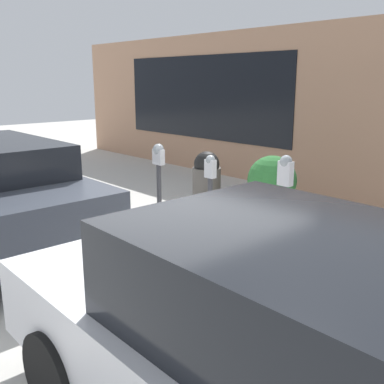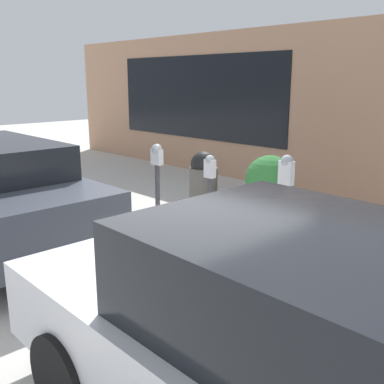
{
  "view_description": "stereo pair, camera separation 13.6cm",
  "coord_description": "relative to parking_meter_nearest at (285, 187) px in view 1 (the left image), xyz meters",
  "views": [
    {
      "loc": [
        -4.16,
        3.69,
        2.34
      ],
      "look_at": [
        0.0,
        -0.15,
        0.92
      ],
      "focal_mm": 42.0,
      "sensor_mm": 36.0,
      "label": 1
    },
    {
      "loc": [
        -4.07,
        3.79,
        2.34
      ],
      "look_at": [
        0.0,
        -0.15,
        0.92
      ],
      "focal_mm": 42.0,
      "sensor_mm": 36.0,
      "label": 2
    }
  ],
  "objects": [
    {
      "name": "ground_plane",
      "position": [
        1.18,
        0.52,
        -1.13
      ],
      "size": [
        40.0,
        40.0,
        0.0
      ],
      "primitive_type": "plane",
      "color": "beige"
    },
    {
      "name": "curb_strip",
      "position": [
        1.18,
        0.6,
        -1.11
      ],
      "size": [
        19.0,
        0.16,
        0.04
      ],
      "color": "gray",
      "rests_on": "ground_plane"
    },
    {
      "name": "building_facade",
      "position": [
        1.18,
        -3.95,
        0.6
      ],
      "size": [
        19.0,
        0.17,
        3.45
      ],
      "color": "tan",
      "rests_on": "ground_plane"
    },
    {
      "name": "parking_meter_nearest",
      "position": [
        0.0,
        0.0,
        0.0
      ],
      "size": [
        0.17,
        0.14,
        1.51
      ],
      "color": "#38383D",
      "rests_on": "ground_plane"
    },
    {
      "name": "parking_meter_second",
      "position": [
        1.2,
        0.02,
        -0.24
      ],
      "size": [
        0.15,
        0.13,
        1.36
      ],
      "color": "#38383D",
      "rests_on": "ground_plane"
    },
    {
      "name": "parking_meter_middle",
      "position": [
        2.26,
        0.07,
        -0.15
      ],
      "size": [
        0.2,
        0.17,
        1.41
      ],
      "color": "#38383D",
      "rests_on": "ground_plane"
    },
    {
      "name": "planter_box",
      "position": [
        1.27,
        -1.44,
        -0.61
      ],
      "size": [
        1.12,
        0.84,
        1.18
      ],
      "color": "#B2A899",
      "rests_on": "ground_plane"
    },
    {
      "name": "parked_car_front",
      "position": [
        -1.73,
        2.24,
        -0.33
      ],
      "size": [
        4.35,
        1.84,
        1.55
      ],
      "rotation": [
        0.0,
        0.0,
        -0.01
      ],
      "color": "silver",
      "rests_on": "ground_plane"
    },
    {
      "name": "trash_bin",
      "position": [
        2.82,
        -1.51,
        -0.6
      ],
      "size": [
        0.53,
        0.53,
        1.06
      ],
      "color": "#514C47",
      "rests_on": "ground_plane"
    }
  ]
}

